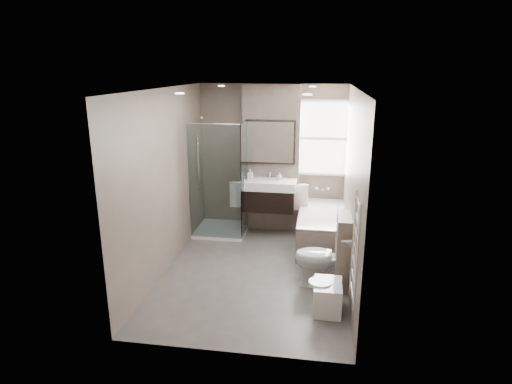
% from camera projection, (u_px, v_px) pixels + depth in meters
% --- Properties ---
extents(room, '(2.70, 3.90, 2.70)m').
position_uv_depth(room, '(256.00, 185.00, 5.91)').
color(room, '#524D4B').
rests_on(room, ground).
extents(vanity_pier, '(1.00, 0.25, 2.60)m').
position_uv_depth(vanity_pier, '(271.00, 159.00, 7.60)').
color(vanity_pier, '#665A51').
rests_on(vanity_pier, ground).
extents(vanity, '(0.95, 0.47, 0.66)m').
position_uv_depth(vanity, '(269.00, 195.00, 7.42)').
color(vanity, black).
rests_on(vanity, vanity_pier).
extents(mirror_cabinet, '(0.86, 0.08, 0.76)m').
position_uv_depth(mirror_cabinet, '(270.00, 142.00, 7.35)').
color(mirror_cabinet, black).
rests_on(mirror_cabinet, vanity_pier).
extents(towel_left, '(0.24, 0.06, 0.44)m').
position_uv_depth(towel_left, '(237.00, 195.00, 7.49)').
color(towel_left, silver).
rests_on(towel_left, vanity_pier).
extents(towel_right, '(0.24, 0.06, 0.44)m').
position_uv_depth(towel_right, '(301.00, 198.00, 7.33)').
color(towel_right, silver).
rests_on(towel_right, vanity_pier).
extents(shower_enclosure, '(0.90, 0.90, 2.00)m').
position_uv_depth(shower_enclosure, '(226.00, 208.00, 7.53)').
color(shower_enclosure, white).
rests_on(shower_enclosure, ground).
extents(bathtub, '(0.75, 1.60, 0.57)m').
position_uv_depth(bathtub, '(321.00, 227.00, 7.10)').
color(bathtub, '#665A51').
rests_on(bathtub, ground).
extents(window, '(0.98, 0.06, 1.33)m').
position_uv_depth(window, '(323.00, 138.00, 7.45)').
color(window, white).
rests_on(window, room).
extents(toilet, '(0.81, 0.49, 0.80)m').
position_uv_depth(toilet, '(324.00, 258.00, 5.74)').
color(toilet, white).
rests_on(toilet, ground).
extents(cistern_box, '(0.19, 0.55, 1.00)m').
position_uv_depth(cistern_box, '(342.00, 251.00, 5.72)').
color(cistern_box, '#665A51').
rests_on(cistern_box, ground).
extents(bidet, '(0.40, 0.46, 0.48)m').
position_uv_depth(bidet, '(327.00, 296.00, 5.19)').
color(bidet, white).
rests_on(bidet, ground).
extents(towel_radiator, '(0.03, 0.49, 1.10)m').
position_uv_depth(towel_radiator, '(355.00, 249.00, 4.26)').
color(towel_radiator, silver).
rests_on(towel_radiator, room).
extents(soap_bottle_a, '(0.08, 0.09, 0.19)m').
position_uv_depth(soap_bottle_a, '(250.00, 175.00, 7.35)').
color(soap_bottle_a, white).
rests_on(soap_bottle_a, vanity).
extents(soap_bottle_b, '(0.09, 0.09, 0.12)m').
position_uv_depth(soap_bottle_b, '(280.00, 176.00, 7.39)').
color(soap_bottle_b, white).
rests_on(soap_bottle_b, vanity).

